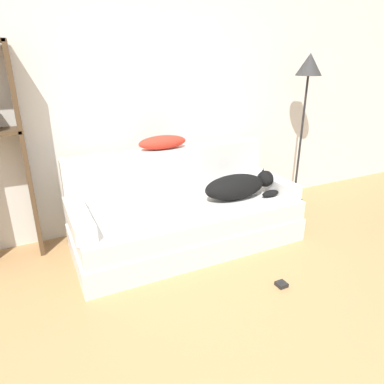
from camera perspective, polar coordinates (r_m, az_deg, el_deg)
wall_back at (r=3.34m, az=-8.43°, el=17.00°), size 7.89×0.06×2.70m
couch at (r=3.12m, az=-0.78°, el=-5.37°), size 2.00×0.88×0.39m
couch_backrest at (r=3.27m, az=-3.59°, el=3.70°), size 1.96×0.15×0.43m
couch_arm_left at (r=2.77m, az=-18.36°, el=-4.15°), size 0.15×0.69×0.12m
couch_arm_right at (r=3.48m, az=13.17°, el=1.56°), size 0.15×0.69×0.12m
dog at (r=3.17m, az=7.77°, el=0.99°), size 0.72×0.29×0.23m
laptop at (r=2.90m, az=-2.47°, el=-2.98°), size 0.36×0.26×0.02m
throw_pillow at (r=3.17m, az=-4.93°, el=8.25°), size 0.45×0.18×0.12m
floor_lamp at (r=3.95m, az=18.75°, el=17.55°), size 0.27×0.27×1.65m
power_adapter at (r=2.73m, az=14.67°, el=-14.67°), size 0.08×0.08×0.03m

